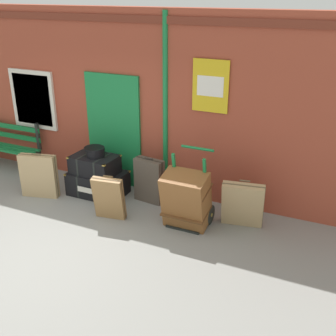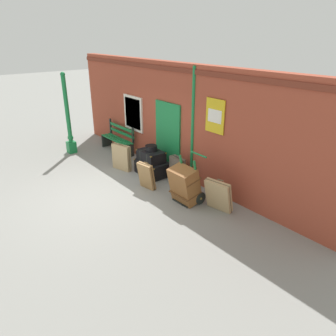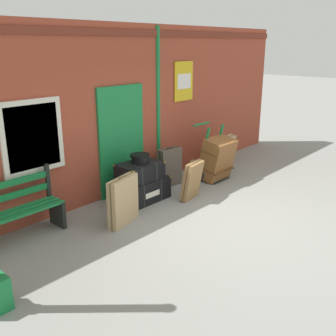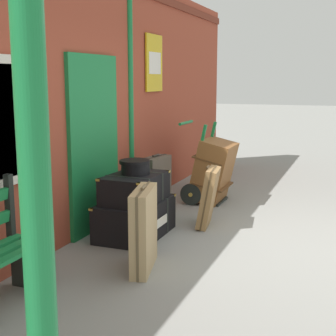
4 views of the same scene
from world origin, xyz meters
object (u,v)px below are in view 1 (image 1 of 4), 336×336
Objects in this scene: steamer_trunk_middle at (95,164)px; porters_trolley at (190,206)px; platform_bench at (6,147)px; suitcase_oxblood at (149,180)px; suitcase_cream at (243,205)px; suitcase_charcoal at (39,176)px; large_brown_trunk at (186,200)px; suitcase_slate at (109,198)px; round_hatbox at (95,151)px; steamer_trunk_base at (98,183)px.

porters_trolley reaches higher than steamer_trunk_middle.
porters_trolley is (4.32, -0.51, -0.17)m from platform_bench.
suitcase_oxblood reaches higher than steamer_trunk_middle.
porters_trolley is at bearing -167.25° from suitcase_cream.
large_brown_trunk is at bearing 2.29° from suitcase_charcoal.
platform_bench is 1.92× the size of steamer_trunk_middle.
porters_trolley reaches higher than suitcase_cream.
platform_bench is 1.34× the size of porters_trolley.
large_brown_trunk is 0.88m from suitcase_cream.
suitcase_charcoal is at bearing 173.52° from suitcase_slate.
suitcase_slate reaches higher than steamer_trunk_middle.
large_brown_trunk is 1.16× the size of suitcase_oxblood.
platform_bench reaches higher than large_brown_trunk.
round_hatbox is 0.44× the size of suitcase_oxblood.
suitcase_oxblood is at bearing 69.90° from suitcase_slate.
steamer_trunk_middle is at bearing 168.70° from large_brown_trunk.
round_hatbox is at bearing 135.04° from suitcase_slate.
round_hatbox is 1.09m from suitcase_oxblood.
large_brown_trunk is 1.26m from suitcase_slate.
steamer_trunk_middle is (2.39, -0.30, 0.14)m from platform_bench.
platform_bench is at bearing 172.93° from steamer_trunk_middle.
suitcase_cream is 1.73m from suitcase_oxblood.
porters_trolley is 0.83m from suitcase_cream.
suitcase_charcoal is at bearing -174.13° from porters_trolley.
round_hatbox is (2.42, -0.29, 0.39)m from platform_bench.
platform_bench is at bearing 173.38° from steamer_trunk_base.
suitcase_charcoal is at bearing -150.16° from steamer_trunk_middle.
suitcase_charcoal reaches higher than suitcase_oxblood.
round_hatbox is at bearing -171.09° from suitcase_oxblood.
round_hatbox is 0.44× the size of suitcase_charcoal.
platform_bench is 3.25m from suitcase_slate.
suitcase_oxblood is at bearing 173.81° from suitcase_cream.
steamer_trunk_base is at bearing 168.07° from large_brown_trunk.
large_brown_trunk is 1.25× the size of suitcase_slate.
steamer_trunk_middle is 1.01× the size of suitcase_oxblood.
steamer_trunk_base is at bearing -171.73° from suitcase_oxblood.
suitcase_slate is at bearing -159.14° from porters_trolley.
suitcase_charcoal is at bearing -172.58° from suitcase_cream.
platform_bench is 1.72m from suitcase_charcoal.
suitcase_charcoal is (-2.79, -0.29, 0.12)m from porters_trolley.
porters_trolley is 1.44× the size of suitcase_charcoal.
steamer_trunk_middle is 0.87× the size of large_brown_trunk.
suitcase_charcoal is 1.99m from suitcase_oxblood.
steamer_trunk_middle is 1.00m from suitcase_slate.
large_brown_trunk is (4.32, -0.68, 0.03)m from platform_bench.
suitcase_cream is (2.70, -0.04, 0.18)m from steamer_trunk_base.
suitcase_slate is at bearing -45.72° from steamer_trunk_base.
suitcase_charcoal is 1.58m from suitcase_slate.
platform_bench is at bearing 173.08° from round_hatbox.
steamer_trunk_base is 1.96m from large_brown_trunk.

